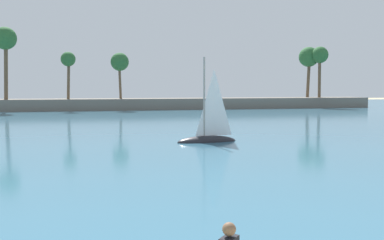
{
  "coord_description": "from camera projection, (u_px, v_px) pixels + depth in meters",
  "views": [
    {
      "loc": [
        -2.11,
        1.38,
        3.71
      ],
      "look_at": [
        1.52,
        16.34,
        2.55
      ],
      "focal_mm": 41.95,
      "sensor_mm": 36.0,
      "label": 1
    }
  ],
  "objects": [
    {
      "name": "sea",
      "position": [
        100.0,
        115.0,
        58.23
      ],
      "size": [
        220.0,
        104.05,
        0.06
      ],
      "primitive_type": "cube",
      "color": "#386B84",
      "rests_on": "ground"
    },
    {
      "name": "palm_headland",
      "position": [
        104.0,
        97.0,
        69.95
      ],
      "size": [
        91.89,
        6.02,
        12.31
      ],
      "color": "slate",
      "rests_on": "ground"
    },
    {
      "name": "sailboat_toward_headland",
      "position": [
        208.0,
        134.0,
        29.55
      ],
      "size": [
        4.23,
        1.68,
        5.97
      ],
      "color": "black",
      "rests_on": "sea"
    }
  ]
}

